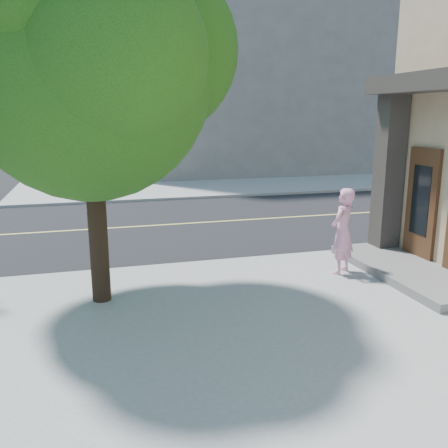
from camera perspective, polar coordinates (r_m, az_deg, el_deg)
name	(u,v)px	position (r m, az deg, el deg)	size (l,w,h in m)	color
road_ew	(5,235)	(15.82, -24.75, -1.17)	(140.00, 9.00, 0.01)	black
sidewalk_ne	(250,165)	(34.14, 3.11, 7.12)	(29.00, 25.00, 0.12)	gray
filler_ne	(256,61)	(34.78, 3.80, 18.87)	(18.00, 16.00, 14.00)	slate
man_on_phone	(342,231)	(10.70, 14.01, -0.83)	(0.69, 0.45, 1.90)	pink
street_tree	(94,48)	(8.88, -15.32, 19.65)	(5.29, 4.81, 7.02)	black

